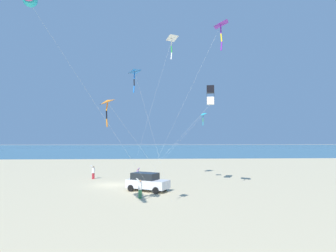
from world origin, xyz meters
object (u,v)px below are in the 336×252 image
kite_delta_white_trailing (220,25)px  kite_delta_checkered_midright (172,38)px  person_child_green_jacket (93,171)px  kite_delta_yellow_midlevel (203,115)px  person_child_grey_jacket (138,173)px  parked_car (147,182)px  person_adult_flyer (140,187)px  kite_delta_black_fish_shape (107,102)px  cooler_box (148,185)px  kite_box_green_low_center (210,95)px  kite_delta_small_distant (135,72)px

kite_delta_white_trailing → kite_delta_checkered_midright: size_ratio=0.90×
person_child_green_jacket → kite_delta_yellow_midlevel: kite_delta_yellow_midlevel is taller
person_child_green_jacket → person_child_grey_jacket: person_child_green_jacket is taller
parked_car → kite_delta_white_trailing: 16.71m
person_adult_flyer → kite_delta_black_fish_shape: (-5.56, 2.10, 6.89)m
cooler_box → person_adult_flyer: size_ratio=0.34×
parked_car → kite_delta_yellow_midlevel: (5.54, -6.89, 7.47)m
person_adult_flyer → kite_box_green_low_center: (5.56, -7.68, 9.33)m
kite_delta_black_fish_shape → kite_delta_checkered_midright: (12.75, -5.51, 9.49)m
kite_box_green_low_center → kite_delta_yellow_midlevel: kite_box_green_low_center is taller
person_child_grey_jacket → person_adult_flyer: bearing=-176.3°
kite_delta_black_fish_shape → kite_delta_yellow_midlevel: size_ratio=1.68×
kite_delta_white_trailing → kite_delta_checkered_midright: (8.47, 3.74, 1.83)m
cooler_box → parked_car: bearing=179.1°
kite_delta_small_distant → parked_car: bearing=-3.6°
kite_delta_yellow_midlevel → kite_box_green_low_center: bearing=-176.5°
kite_delta_black_fish_shape → person_adult_flyer: bearing=-20.7°
kite_delta_black_fish_shape → person_child_green_jacket: bearing=14.3°
kite_delta_checkered_midright → kite_delta_black_fish_shape: bearing=156.6°
person_child_green_jacket → kite_box_green_low_center: bearing=-116.7°
person_child_grey_jacket → kite_delta_checkered_midright: kite_delta_checkered_midright is taller
kite_delta_black_fish_shape → kite_box_green_low_center: (11.13, -9.79, 2.44)m
cooler_box → kite_box_green_low_center: kite_box_green_low_center is taller
person_child_green_jacket → kite_delta_checkered_midright: bearing=-119.0°
kite_delta_yellow_midlevel → kite_delta_white_trailing: (-10.35, 0.32, 7.12)m
person_child_green_jacket → kite_box_green_low_center: size_ratio=0.17×
person_child_green_jacket → kite_box_green_low_center: (-7.27, -14.47, 9.30)m
person_adult_flyer → kite_delta_checkered_midright: size_ratio=0.10×
parked_car → kite_delta_yellow_midlevel: bearing=-51.2°
kite_delta_yellow_midlevel → kite_delta_small_distant: 18.00m
cooler_box → kite_delta_black_fish_shape: 14.24m
cooler_box → person_child_grey_jacket: (6.55, 1.44, 0.61)m
kite_delta_black_fish_shape → kite_box_green_low_center: bearing=-41.3°
kite_box_green_low_center → kite_delta_checkered_midright: (1.62, 4.28, 7.05)m
cooler_box → kite_delta_checkered_midright: size_ratio=0.04×
person_child_grey_jacket → kite_delta_yellow_midlevel: 11.81m
kite_delta_white_trailing → kite_delta_small_distant: bearing=129.3°
person_adult_flyer → parked_car: bearing=-9.3°
kite_delta_black_fish_shape → kite_delta_checkered_midright: 16.82m
parked_car → kite_box_green_low_center: 11.93m
parked_car → kite_delta_yellow_midlevel: 11.57m
kite_box_green_low_center → kite_delta_small_distant: size_ratio=1.15×
person_child_green_jacket → kite_delta_black_fish_shape: 20.18m
person_child_green_jacket → person_child_grey_jacket: bearing=-91.5°
person_adult_flyer → kite_delta_black_fish_shape: bearing=159.3°
person_adult_flyer → kite_delta_small_distant: size_ratio=0.18×
parked_car → person_child_green_jacket: bearing=38.3°
person_child_green_jacket → cooler_box: bearing=-132.2°
cooler_box → person_child_green_jacket: (6.70, 7.40, 0.81)m
person_child_grey_jacket → kite_delta_black_fish_shape: bearing=176.0°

